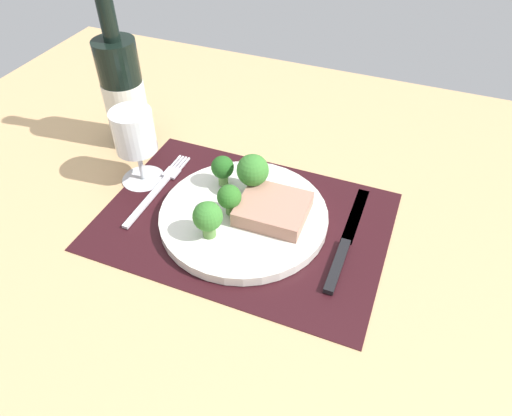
{
  "coord_description": "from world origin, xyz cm",
  "views": [
    {
      "loc": [
        20.83,
        -46.96,
        50.43
      ],
      "look_at": [
        1.4,
        1.58,
        1.9
      ],
      "focal_mm": 32.54,
      "sensor_mm": 36.0,
      "label": 1
    }
  ],
  "objects_px": {
    "wine_bottle": "(123,92)",
    "steak": "(273,209)",
    "knife": "(345,244)",
    "fork": "(158,188)",
    "wine_glass": "(135,136)",
    "plate": "(244,216)"
  },
  "relations": [
    {
      "from": "steak",
      "to": "fork",
      "type": "height_order",
      "value": "steak"
    },
    {
      "from": "steak",
      "to": "wine_bottle",
      "type": "xyz_separation_m",
      "value": [
        -0.32,
        0.11,
        0.07
      ]
    },
    {
      "from": "steak",
      "to": "fork",
      "type": "xyz_separation_m",
      "value": [
        -0.2,
        0.0,
        -0.03
      ]
    },
    {
      "from": "plate",
      "to": "wine_bottle",
      "type": "height_order",
      "value": "wine_bottle"
    },
    {
      "from": "steak",
      "to": "fork",
      "type": "relative_size",
      "value": 0.53
    },
    {
      "from": "plate",
      "to": "knife",
      "type": "relative_size",
      "value": 1.12
    },
    {
      "from": "steak",
      "to": "knife",
      "type": "distance_m",
      "value": 0.12
    },
    {
      "from": "plate",
      "to": "wine_glass",
      "type": "height_order",
      "value": "wine_glass"
    },
    {
      "from": "plate",
      "to": "wine_bottle",
      "type": "relative_size",
      "value": 0.89
    },
    {
      "from": "knife",
      "to": "wine_bottle",
      "type": "bearing_deg",
      "value": 165.31
    },
    {
      "from": "fork",
      "to": "wine_glass",
      "type": "bearing_deg",
      "value": 155.54
    },
    {
      "from": "steak",
      "to": "knife",
      "type": "height_order",
      "value": "steak"
    },
    {
      "from": "wine_glass",
      "to": "fork",
      "type": "bearing_deg",
      "value": -23.0
    },
    {
      "from": "steak",
      "to": "knife",
      "type": "bearing_deg",
      "value": -2.94
    },
    {
      "from": "wine_bottle",
      "to": "wine_glass",
      "type": "bearing_deg",
      "value": -49.49
    },
    {
      "from": "steak",
      "to": "knife",
      "type": "relative_size",
      "value": 0.44
    },
    {
      "from": "wine_bottle",
      "to": "wine_glass",
      "type": "relative_size",
      "value": 2.19
    },
    {
      "from": "plate",
      "to": "knife",
      "type": "bearing_deg",
      "value": 1.92
    },
    {
      "from": "fork",
      "to": "wine_bottle",
      "type": "xyz_separation_m",
      "value": [
        -0.12,
        0.11,
        0.1
      ]
    },
    {
      "from": "wine_bottle",
      "to": "steak",
      "type": "bearing_deg",
      "value": -19.39
    },
    {
      "from": "plate",
      "to": "wine_glass",
      "type": "xyz_separation_m",
      "value": [
        -0.2,
        0.03,
        0.08
      ]
    },
    {
      "from": "knife",
      "to": "plate",
      "type": "bearing_deg",
      "value": -177.48
    }
  ]
}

